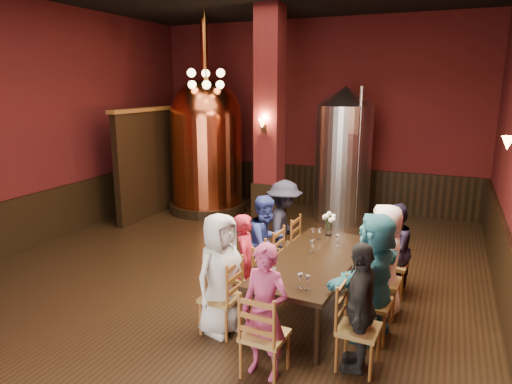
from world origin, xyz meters
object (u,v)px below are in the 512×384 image
at_px(person_1, 246,262).
at_px(copper_kettle, 207,144).
at_px(dining_table, 314,263).
at_px(steel_vessel, 343,155).
at_px(person_2, 266,243).
at_px(rose_vase, 329,220).
at_px(person_0, 220,274).

bearing_deg(person_1, copper_kettle, 20.16).
distance_m(dining_table, steel_vessel, 4.48).
height_order(person_2, steel_vessel, steel_vessel).
xyz_separation_m(dining_table, person_1, (-0.87, -0.29, -0.02)).
bearing_deg(person_1, rose_vase, -46.27).
height_order(person_1, steel_vessel, steel_vessel).
xyz_separation_m(person_0, person_1, (0.03, 0.67, -0.09)).
xyz_separation_m(steel_vessel, rose_vase, (0.55, -3.36, -0.49)).
bearing_deg(dining_table, steel_vessel, 100.95).
xyz_separation_m(person_2, rose_vase, (0.76, 0.63, 0.27)).
relative_size(dining_table, steel_vessel, 0.83).
bearing_deg(copper_kettle, person_1, -55.25).
bearing_deg(steel_vessel, person_1, -93.05).
bearing_deg(dining_table, person_1, -158.78).
relative_size(person_1, rose_vase, 3.67).
xyz_separation_m(copper_kettle, rose_vase, (3.70, -2.89, -0.62)).
distance_m(person_0, copper_kettle, 5.70).
distance_m(person_0, rose_vase, 2.14).
xyz_separation_m(person_2, copper_kettle, (-2.94, 3.52, 0.89)).
relative_size(dining_table, rose_vase, 6.75).
height_order(person_0, person_1, person_0).
bearing_deg(steel_vessel, rose_vase, -80.72).
bearing_deg(person_2, dining_table, -95.11).
distance_m(person_0, person_2, 1.33).
relative_size(person_0, person_2, 1.05).
height_order(person_0, steel_vessel, steel_vessel).
bearing_deg(steel_vessel, dining_table, -81.94).
height_order(person_0, copper_kettle, copper_kettle).
relative_size(dining_table, person_0, 1.61).
distance_m(person_2, rose_vase, 1.03).
height_order(dining_table, person_1, person_1).
distance_m(copper_kettle, rose_vase, 4.74).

